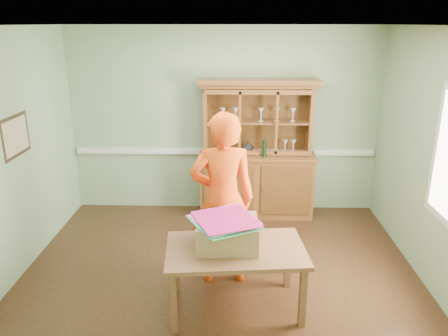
{
  "coord_description": "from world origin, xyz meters",
  "views": [
    {
      "loc": [
        0.16,
        -4.26,
        2.73
      ],
      "look_at": [
        0.04,
        0.4,
        1.17
      ],
      "focal_mm": 35.0,
      "sensor_mm": 36.0,
      "label": 1
    }
  ],
  "objects_px": {
    "china_hutch": "(257,169)",
    "dining_table": "(236,255)",
    "person": "(223,200)",
    "cardboard_box": "(227,234)"
  },
  "relations": [
    {
      "from": "china_hutch",
      "to": "dining_table",
      "type": "distance_m",
      "value": 2.33
    },
    {
      "from": "china_hutch",
      "to": "person",
      "type": "height_order",
      "value": "china_hutch"
    },
    {
      "from": "china_hutch",
      "to": "dining_table",
      "type": "xyz_separation_m",
      "value": [
        -0.3,
        -2.3,
        -0.11
      ]
    },
    {
      "from": "china_hutch",
      "to": "cardboard_box",
      "type": "bearing_deg",
      "value": -99.63
    },
    {
      "from": "china_hutch",
      "to": "person",
      "type": "distance_m",
      "value": 1.85
    },
    {
      "from": "dining_table",
      "to": "cardboard_box",
      "type": "xyz_separation_m",
      "value": [
        -0.08,
        0.03,
        0.21
      ]
    },
    {
      "from": "china_hutch",
      "to": "person",
      "type": "xyz_separation_m",
      "value": [
        -0.44,
        -1.78,
        0.25
      ]
    },
    {
      "from": "person",
      "to": "china_hutch",
      "type": "bearing_deg",
      "value": -110.75
    },
    {
      "from": "china_hutch",
      "to": "dining_table",
      "type": "height_order",
      "value": "china_hutch"
    },
    {
      "from": "person",
      "to": "cardboard_box",
      "type": "bearing_deg",
      "value": 89.83
    }
  ]
}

